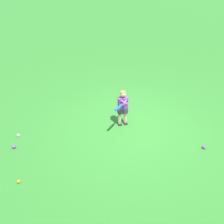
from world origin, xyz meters
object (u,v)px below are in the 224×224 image
object	(u,v)px
play_ball_midfield	(14,147)
play_ball_far_left	(19,181)
play_ball_behind_batter	(18,135)
play_ball_by_bucket	(204,147)
child_batter	(123,105)

from	to	relation	value
play_ball_midfield	play_ball_far_left	distance (m)	1.20
play_ball_midfield	play_ball_behind_batter	bearing A→B (deg)	-10.05
play_ball_behind_batter	play_ball_by_bucket	world-z (taller)	play_ball_by_bucket
play_ball_far_left	play_ball_by_bucket	bearing A→B (deg)	-88.43
play_ball_by_bucket	play_ball_far_left	bearing A→B (deg)	91.57
child_batter	play_ball_by_bucket	size ratio (longest dim) A/B	11.88
child_batter	play_ball_midfield	bearing A→B (deg)	97.23
play_ball_by_bucket	play_ball_far_left	size ratio (longest dim) A/B	1.16
play_ball_far_left	play_ball_midfield	bearing A→B (deg)	8.54
play_ball_by_bucket	play_ball_midfield	distance (m)	4.82
play_ball_by_bucket	play_ball_far_left	xyz separation A→B (m)	(-0.12, 4.52, -0.01)
play_ball_midfield	play_ball_far_left	bearing A→B (deg)	-171.46
play_ball_behind_batter	play_ball_far_left	size ratio (longest dim) A/B	1.08
play_ball_behind_batter	child_batter	bearing A→B (deg)	-91.59
play_ball_behind_batter	play_ball_midfield	world-z (taller)	play_ball_midfield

